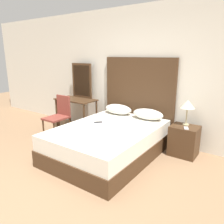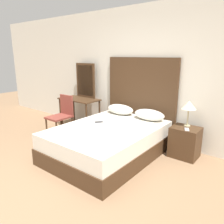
# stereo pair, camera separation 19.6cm
# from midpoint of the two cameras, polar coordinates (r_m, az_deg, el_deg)

# --- Properties ---
(ground_plane) EXTENTS (16.00, 16.00, 0.00)m
(ground_plane) POSITION_cam_midpoint_polar(r_m,az_deg,el_deg) (3.14, -19.99, -20.26)
(ground_plane) COLOR #8C6B4C
(wall_back) EXTENTS (10.00, 0.06, 2.70)m
(wall_back) POSITION_cam_midpoint_polar(r_m,az_deg,el_deg) (4.58, 6.28, 9.61)
(wall_back) COLOR silver
(wall_back) RESTS_ON ground_plane
(bed) EXTENTS (1.51, 2.08, 0.53)m
(bed) POSITION_cam_midpoint_polar(r_m,az_deg,el_deg) (3.90, -2.34, -7.73)
(bed) COLOR #422B19
(bed) RESTS_ON ground_plane
(headboard) EXTENTS (1.58, 0.05, 1.70)m
(headboard) POSITION_cam_midpoint_polar(r_m,az_deg,el_deg) (4.59, 5.70, 3.34)
(headboard) COLOR #422B19
(headboard) RESTS_ON ground_plane
(pillow_left) EXTENTS (0.62, 0.33, 0.20)m
(pillow_left) POSITION_cam_midpoint_polar(r_m,az_deg,el_deg) (4.61, 0.41, 0.73)
(pillow_left) COLOR silver
(pillow_left) RESTS_ON bed
(pillow_right) EXTENTS (0.62, 0.33, 0.20)m
(pillow_right) POSITION_cam_midpoint_polar(r_m,az_deg,el_deg) (4.27, 8.07, -0.59)
(pillow_right) COLOR silver
(pillow_right) RESTS_ON bed
(phone_on_bed) EXTENTS (0.15, 0.16, 0.01)m
(phone_on_bed) POSITION_cam_midpoint_polar(r_m,az_deg,el_deg) (4.07, -5.01, -2.68)
(phone_on_bed) COLOR #232328
(phone_on_bed) RESTS_ON bed
(nightstand) EXTENTS (0.47, 0.40, 0.54)m
(nightstand) POSITION_cam_midpoint_polar(r_m,az_deg,el_deg) (4.09, 16.96, -7.20)
(nightstand) COLOR #422B19
(nightstand) RESTS_ON ground_plane
(table_lamp) EXTENTS (0.25, 0.25, 0.45)m
(table_lamp) POSITION_cam_midpoint_polar(r_m,az_deg,el_deg) (3.99, 17.81, 1.79)
(table_lamp) COLOR tan
(table_lamp) RESTS_ON nightstand
(phone_on_nightstand) EXTENTS (0.12, 0.17, 0.01)m
(phone_on_nightstand) POSITION_cam_midpoint_polar(r_m,az_deg,el_deg) (3.90, 17.46, -4.04)
(phone_on_nightstand) COLOR #B7B7BC
(phone_on_nightstand) RESTS_ON nightstand
(vanity_desk) EXTENTS (0.98, 0.52, 0.74)m
(vanity_desk) POSITION_cam_midpoint_polar(r_m,az_deg,el_deg) (5.27, -10.46, 2.01)
(vanity_desk) COLOR #422B19
(vanity_desk) RESTS_ON ground_plane
(vanity_mirror) EXTENTS (0.59, 0.03, 0.82)m
(vanity_mirror) POSITION_cam_midpoint_polar(r_m,az_deg,el_deg) (5.34, -8.96, 8.09)
(vanity_mirror) COLOR #422B19
(vanity_mirror) RESTS_ON vanity_desk
(chair) EXTENTS (0.41, 0.50, 0.88)m
(chair) POSITION_cam_midpoint_polar(r_m,az_deg,el_deg) (4.99, -14.71, -0.48)
(chair) COLOR brown
(chair) RESTS_ON ground_plane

